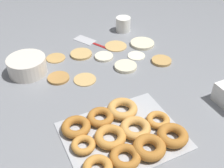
{
  "coord_description": "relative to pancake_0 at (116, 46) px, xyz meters",
  "views": [
    {
      "loc": [
        -0.45,
        -0.88,
        0.71
      ],
      "look_at": [
        -0.07,
        -0.1,
        0.04
      ],
      "focal_mm": 45.0,
      "sensor_mm": 36.0,
      "label": 1
    }
  ],
  "objects": [
    {
      "name": "ground_plane",
      "position": [
        -0.11,
        -0.22,
        -0.0
      ],
      "size": [
        3.0,
        3.0,
        0.0
      ],
      "primitive_type": "plane",
      "color": "gray"
    },
    {
      "name": "pancake_8",
      "position": [
        -0.3,
        0.02,
        0.0
      ],
      "size": [
        0.09,
        0.09,
        0.01
      ],
      "primitive_type": "cylinder",
      "color": "tan",
      "rests_on": "ground_plane"
    },
    {
      "name": "pancake_9",
      "position": [
        -0.1,
        -0.07,
        0.0
      ],
      "size": [
        0.09,
        0.09,
        0.01
      ],
      "primitive_type": "cylinder",
      "color": "beige",
      "rests_on": "ground_plane"
    },
    {
      "name": "paper_cup",
      "position": [
        0.11,
        0.14,
        0.03
      ],
      "size": [
        0.08,
        0.08,
        0.08
      ],
      "color": "white",
      "rests_on": "ground_plane"
    },
    {
      "name": "pancake_4",
      "position": [
        0.13,
        -0.04,
        0.0
      ],
      "size": [
        0.12,
        0.12,
        0.01
      ],
      "primitive_type": "cylinder",
      "color": "beige",
      "rests_on": "ground_plane"
    },
    {
      "name": "pancake_1",
      "position": [
        -0.19,
        -0.0,
        0.0
      ],
      "size": [
        0.1,
        0.1,
        0.01
      ],
      "primitive_type": "cylinder",
      "color": "tan",
      "rests_on": "ground_plane"
    },
    {
      "name": "pancake_7",
      "position": [
        0.13,
        -0.21,
        0.0
      ],
      "size": [
        0.09,
        0.09,
        0.01
      ],
      "primitive_type": "cylinder",
      "color": "tan",
      "rests_on": "ground_plane"
    },
    {
      "name": "batter_bowl",
      "position": [
        -0.45,
        -0.04,
        0.03
      ],
      "size": [
        0.17,
        0.17,
        0.07
      ],
      "color": "silver",
      "rests_on": "ground_plane"
    },
    {
      "name": "spatula",
      "position": [
        -0.1,
        0.1,
        -0.0
      ],
      "size": [
        0.15,
        0.24,
        0.01
      ],
      "rotation": [
        0.0,
        0.0,
        2.07
      ],
      "color": "maroon",
      "rests_on": "ground_plane"
    },
    {
      "name": "pancake_3",
      "position": [
        -0.24,
        -0.19,
        -0.0
      ],
      "size": [
        0.1,
        0.1,
        0.01
      ],
      "primitive_type": "cylinder",
      "color": "tan",
      "rests_on": "ground_plane"
    },
    {
      "name": "pancake_0",
      "position": [
        0.0,
        0.0,
        0.0
      ],
      "size": [
        0.11,
        0.11,
        0.01
      ],
      "primitive_type": "cylinder",
      "color": "tan",
      "rests_on": "ground_plane"
    },
    {
      "name": "pancake_5",
      "position": [
        0.05,
        -0.12,
        -0.0
      ],
      "size": [
        0.08,
        0.08,
        0.01
      ],
      "primitive_type": "cylinder",
      "color": "silver",
      "rests_on": "ground_plane"
    },
    {
      "name": "pancake_6",
      "position": [
        -0.34,
        -0.14,
        0.0
      ],
      "size": [
        0.09,
        0.09,
        0.01
      ],
      "primitive_type": "cylinder",
      "color": "#B27F42",
      "rests_on": "ground_plane"
    },
    {
      "name": "pancake_2",
      "position": [
        -0.04,
        -0.19,
        0.0
      ],
      "size": [
        0.1,
        0.1,
        0.01
      ],
      "primitive_type": "cylinder",
      "color": "beige",
      "rests_on": "ground_plane"
    },
    {
      "name": "donut_tray",
      "position": [
        -0.24,
        -0.55,
        0.01
      ],
      "size": [
        0.38,
        0.31,
        0.04
      ],
      "color": "#ADAFB5",
      "rests_on": "ground_plane"
    }
  ]
}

